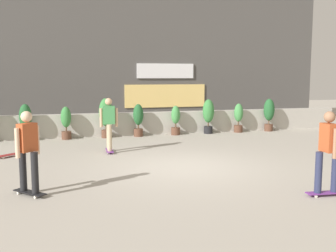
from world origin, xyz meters
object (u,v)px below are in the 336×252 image
at_px(potted_plant_5, 176,120).
at_px(potted_plant_6, 208,114).
at_px(potted_plant_7, 239,117).
at_px(skater_foreground, 28,149).
at_px(potted_plant_3, 106,115).
at_px(skateboard_near_camera, 9,155).
at_px(potted_plant_1, 26,120).
at_px(skater_far_left, 109,122).
at_px(potted_plant_4, 138,119).
at_px(potted_plant_8, 269,113).
at_px(skater_mid_plaza, 328,149).
at_px(potted_plant_2, 66,122).

xyz_separation_m(potted_plant_5, potted_plant_6, (1.41, 0.00, 0.19)).
height_order(potted_plant_7, skater_foreground, skater_foreground).
distance_m(potted_plant_3, skateboard_near_camera, 4.42).
xyz_separation_m(potted_plant_3, potted_plant_5, (2.80, 0.00, -0.27)).
distance_m(skater_foreground, skateboard_near_camera, 4.37).
height_order(potted_plant_6, potted_plant_7, potted_plant_6).
xyz_separation_m(potted_plant_1, skater_far_left, (2.66, -3.03, 0.17)).
distance_m(potted_plant_1, potted_plant_4, 4.19).
bearing_deg(potted_plant_3, potted_plant_6, 0.00).
bearing_deg(skater_far_left, potted_plant_5, 44.71).
bearing_deg(potted_plant_4, potted_plant_6, -0.00).
bearing_deg(potted_plant_4, skater_foreground, -117.02).
xyz_separation_m(potted_plant_5, skater_foreground, (-5.17, -7.14, 0.32)).
bearing_deg(potted_plant_1, skateboard_near_camera, -95.36).
bearing_deg(skater_foreground, potted_plant_3, 71.61).
bearing_deg(potted_plant_4, potted_plant_8, -0.00).
xyz_separation_m(potted_plant_6, skateboard_near_camera, (-7.40, -2.95, -0.75)).
bearing_deg(potted_plant_4, skateboard_near_camera, -146.57).
bearing_deg(potted_plant_7, skateboard_near_camera, -161.41).
xyz_separation_m(potted_plant_5, skater_mid_plaza, (0.52, -8.75, 0.32)).
height_order(potted_plant_2, potted_plant_6, potted_plant_6).
bearing_deg(skater_foreground, potted_plant_4, 62.98).
bearing_deg(potted_plant_1, skater_far_left, -48.70).
height_order(potted_plant_2, potted_plant_4, potted_plant_4).
bearing_deg(potted_plant_3, potted_plant_5, 0.00).
height_order(potted_plant_4, potted_plant_7, potted_plant_4).
height_order(potted_plant_2, potted_plant_5, potted_plant_2).
bearing_deg(potted_plant_7, potted_plant_2, 180.00).
bearing_deg(skater_mid_plaza, skater_foreground, 164.22).
distance_m(potted_plant_1, skater_foreground, 7.17).
bearing_deg(potted_plant_4, skater_mid_plaza, -76.80).
bearing_deg(potted_plant_2, skater_foreground, -97.10).
distance_m(potted_plant_1, potted_plant_7, 8.48).
bearing_deg(potted_plant_6, potted_plant_5, 180.00).
relative_size(potted_plant_3, potted_plant_5, 1.29).
xyz_separation_m(potted_plant_4, potted_plant_7, (4.29, -0.00, -0.05)).
bearing_deg(potted_plant_8, potted_plant_3, 180.00).
bearing_deg(potted_plant_1, potted_plant_8, 0.00).
relative_size(potted_plant_5, skater_far_left, 0.70).
xyz_separation_m(potted_plant_1, potted_plant_7, (8.48, 0.00, -0.12)).
height_order(potted_plant_4, skater_foreground, skater_foreground).
xyz_separation_m(potted_plant_8, skateboard_near_camera, (-10.18, -2.95, -0.73)).
xyz_separation_m(potted_plant_7, skater_mid_plaza, (-2.24, -8.75, 0.29)).
distance_m(potted_plant_7, skateboard_near_camera, 9.25).
xyz_separation_m(potted_plant_2, potted_plant_3, (1.49, 0.00, 0.22)).
distance_m(potted_plant_5, potted_plant_8, 4.19).
bearing_deg(potted_plant_2, potted_plant_4, 0.00).
height_order(potted_plant_2, potted_plant_7, potted_plant_2).
distance_m(potted_plant_1, potted_plant_5, 5.72).
bearing_deg(potted_plant_8, potted_plant_2, 180.00).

